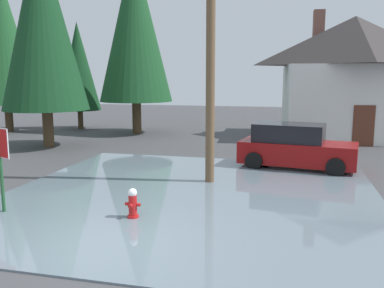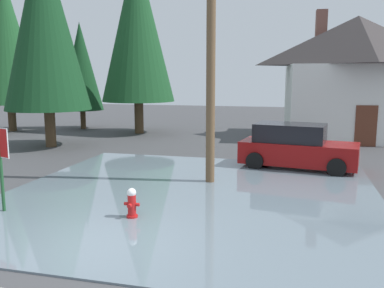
{
  "view_description": "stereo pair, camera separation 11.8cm",
  "coord_description": "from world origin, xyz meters",
  "px_view_note": "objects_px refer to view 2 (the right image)",
  "views": [
    {
      "loc": [
        3.64,
        -7.06,
        3.36
      ],
      "look_at": [
        0.86,
        4.43,
        1.42
      ],
      "focal_mm": 38.55,
      "sensor_mm": 36.0,
      "label": 1
    },
    {
      "loc": [
        3.75,
        -7.04,
        3.36
      ],
      "look_at": [
        0.86,
        4.43,
        1.42
      ],
      "focal_mm": 38.55,
      "sensor_mm": 36.0,
      "label": 2
    }
  ],
  "objects_px": {
    "parked_car": "(296,147)",
    "pine_tree_far_center": "(137,26)",
    "pine_tree_tall_left": "(81,67)",
    "pine_tree_short_left": "(6,40)",
    "stop_sign_near": "(0,153)",
    "pine_tree_mid_left": "(44,21)",
    "fire_hydrant": "(132,204)",
    "house": "(355,76)",
    "utility_pole": "(211,20)"
  },
  "relations": [
    {
      "from": "pine_tree_tall_left",
      "to": "pine_tree_short_left",
      "type": "distance_m",
      "value": 4.57
    },
    {
      "from": "pine_tree_tall_left",
      "to": "pine_tree_far_center",
      "type": "bearing_deg",
      "value": -15.13
    },
    {
      "from": "parked_car",
      "to": "pine_tree_far_center",
      "type": "xyz_separation_m",
      "value": [
        -9.15,
        7.57,
        5.49
      ]
    },
    {
      "from": "house",
      "to": "pine_tree_mid_left",
      "type": "bearing_deg",
      "value": -154.78
    },
    {
      "from": "utility_pole",
      "to": "parked_car",
      "type": "height_order",
      "value": "utility_pole"
    },
    {
      "from": "utility_pole",
      "to": "pine_tree_short_left",
      "type": "relative_size",
      "value": 1.02
    },
    {
      "from": "stop_sign_near",
      "to": "house",
      "type": "bearing_deg",
      "value": 57.61
    },
    {
      "from": "pine_tree_far_center",
      "to": "parked_car",
      "type": "bearing_deg",
      "value": -39.61
    },
    {
      "from": "fire_hydrant",
      "to": "house",
      "type": "height_order",
      "value": "house"
    },
    {
      "from": "house",
      "to": "parked_car",
      "type": "xyz_separation_m",
      "value": [
        -3.01,
        -8.83,
        -2.64
      ]
    },
    {
      "from": "utility_pole",
      "to": "pine_tree_far_center",
      "type": "distance_m",
      "value": 12.39
    },
    {
      "from": "house",
      "to": "pine_tree_short_left",
      "type": "height_order",
      "value": "pine_tree_short_left"
    },
    {
      "from": "parked_car",
      "to": "pine_tree_mid_left",
      "type": "bearing_deg",
      "value": 170.25
    },
    {
      "from": "pine_tree_tall_left",
      "to": "pine_tree_mid_left",
      "type": "distance_m",
      "value": 7.31
    },
    {
      "from": "stop_sign_near",
      "to": "pine_tree_mid_left",
      "type": "xyz_separation_m",
      "value": [
        -4.48,
        9.01,
        4.37
      ]
    },
    {
      "from": "pine_tree_mid_left",
      "to": "utility_pole",
      "type": "bearing_deg",
      "value": -28.76
    },
    {
      "from": "parked_car",
      "to": "pine_tree_far_center",
      "type": "bearing_deg",
      "value": 140.39
    },
    {
      "from": "parked_car",
      "to": "pine_tree_tall_left",
      "type": "bearing_deg",
      "value": 147.07
    },
    {
      "from": "fire_hydrant",
      "to": "pine_tree_tall_left",
      "type": "bearing_deg",
      "value": 122.29
    },
    {
      "from": "pine_tree_short_left",
      "to": "house",
      "type": "bearing_deg",
      "value": 6.37
    },
    {
      "from": "stop_sign_near",
      "to": "house",
      "type": "relative_size",
      "value": 0.26
    },
    {
      "from": "fire_hydrant",
      "to": "pine_tree_short_left",
      "type": "height_order",
      "value": "pine_tree_short_left"
    },
    {
      "from": "house",
      "to": "pine_tree_far_center",
      "type": "bearing_deg",
      "value": -174.11
    },
    {
      "from": "pine_tree_far_center",
      "to": "pine_tree_short_left",
      "type": "bearing_deg",
      "value": -172.91
    },
    {
      "from": "stop_sign_near",
      "to": "pine_tree_far_center",
      "type": "relative_size",
      "value": 0.2
    },
    {
      "from": "pine_tree_mid_left",
      "to": "pine_tree_far_center",
      "type": "relative_size",
      "value": 0.94
    },
    {
      "from": "utility_pole",
      "to": "pine_tree_tall_left",
      "type": "distance_m",
      "value": 15.97
    },
    {
      "from": "pine_tree_mid_left",
      "to": "stop_sign_near",
      "type": "bearing_deg",
      "value": -63.55
    },
    {
      "from": "stop_sign_near",
      "to": "pine_tree_tall_left",
      "type": "xyz_separation_m",
      "value": [
        -6.47,
        15.78,
        2.46
      ]
    },
    {
      "from": "stop_sign_near",
      "to": "fire_hydrant",
      "type": "distance_m",
      "value": 3.5
    },
    {
      "from": "parked_car",
      "to": "pine_tree_short_left",
      "type": "relative_size",
      "value": 0.46
    },
    {
      "from": "utility_pole",
      "to": "stop_sign_near",
      "type": "bearing_deg",
      "value": -136.84
    },
    {
      "from": "pine_tree_tall_left",
      "to": "house",
      "type": "bearing_deg",
      "value": 0.26
    },
    {
      "from": "fire_hydrant",
      "to": "pine_tree_tall_left",
      "type": "xyz_separation_m",
      "value": [
        -9.75,
        15.43,
        3.61
      ]
    },
    {
      "from": "fire_hydrant",
      "to": "house",
      "type": "relative_size",
      "value": 0.09
    },
    {
      "from": "fire_hydrant",
      "to": "pine_tree_mid_left",
      "type": "bearing_deg",
      "value": 131.88
    },
    {
      "from": "parked_car",
      "to": "pine_tree_mid_left",
      "type": "distance_m",
      "value": 12.76
    },
    {
      "from": "fire_hydrant",
      "to": "pine_tree_tall_left",
      "type": "height_order",
      "value": "pine_tree_tall_left"
    },
    {
      "from": "pine_tree_short_left",
      "to": "stop_sign_near",
      "type": "bearing_deg",
      "value": -53.26
    },
    {
      "from": "parked_car",
      "to": "pine_tree_short_left",
      "type": "height_order",
      "value": "pine_tree_short_left"
    },
    {
      "from": "pine_tree_tall_left",
      "to": "pine_tree_far_center",
      "type": "height_order",
      "value": "pine_tree_far_center"
    },
    {
      "from": "parked_car",
      "to": "pine_tree_short_left",
      "type": "xyz_separation_m",
      "value": [
        -17.2,
        6.57,
        4.79
      ]
    },
    {
      "from": "stop_sign_near",
      "to": "pine_tree_mid_left",
      "type": "distance_m",
      "value": 10.96
    },
    {
      "from": "fire_hydrant",
      "to": "pine_tree_tall_left",
      "type": "relative_size",
      "value": 0.11
    },
    {
      "from": "fire_hydrant",
      "to": "house",
      "type": "xyz_separation_m",
      "value": [
        6.77,
        15.51,
        3.05
      ]
    },
    {
      "from": "utility_pole",
      "to": "pine_tree_mid_left",
      "type": "distance_m",
      "value": 10.17
    },
    {
      "from": "stop_sign_near",
      "to": "utility_pole",
      "type": "height_order",
      "value": "utility_pole"
    },
    {
      "from": "pine_tree_tall_left",
      "to": "pine_tree_short_left",
      "type": "relative_size",
      "value": 0.72
    },
    {
      "from": "house",
      "to": "parked_car",
      "type": "height_order",
      "value": "house"
    },
    {
      "from": "pine_tree_short_left",
      "to": "utility_pole",
      "type": "bearing_deg",
      "value": -33.05
    }
  ]
}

